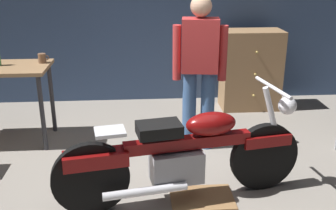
{
  "coord_description": "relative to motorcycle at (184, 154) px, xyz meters",
  "views": [
    {
      "loc": [
        -0.23,
        -2.99,
        2.01
      ],
      "look_at": [
        0.03,
        0.7,
        0.65
      ],
      "focal_mm": 42.8,
      "sensor_mm": 36.0,
      "label": 1
    }
  ],
  "objects": [
    {
      "name": "ground_plane",
      "position": [
        -0.12,
        -0.04,
        -0.45
      ],
      "size": [
        12.0,
        12.0,
        0.0
      ],
      "primitive_type": "plane",
      "color": "gray"
    },
    {
      "name": "motorcycle",
      "position": [
        0.0,
        0.0,
        0.0
      ],
      "size": [
        2.17,
        0.73,
        1.0
      ],
      "rotation": [
        0.0,
        0.0,
        0.18
      ],
      "color": "black",
      "rests_on": "ground_plane"
    },
    {
      "name": "person_standing",
      "position": [
        0.27,
        1.04,
        0.48
      ],
      "size": [
        0.57,
        0.27,
        1.67
      ],
      "rotation": [
        0.0,
        0.0,
        3.01
      ],
      "color": "#3E6092",
      "rests_on": "ground_plane"
    },
    {
      "name": "wooden_dresser",
      "position": [
        1.18,
        2.26,
        0.1
      ],
      "size": [
        0.8,
        0.47,
        1.1
      ],
      "color": "#99724C",
      "rests_on": "ground_plane"
    },
    {
      "name": "drip_tray",
      "position": [
        0.17,
        0.0,
        -0.44
      ],
      "size": [
        0.56,
        0.4,
        0.01
      ],
      "primitive_type": "cube",
      "color": "olive",
      "rests_on": "ground_plane"
    },
    {
      "name": "mug_brown_stoneware",
      "position": [
        -1.45,
        1.46,
        0.5
      ],
      "size": [
        0.12,
        0.09,
        0.11
      ],
      "color": "brown",
      "rests_on": "workbench"
    }
  ]
}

